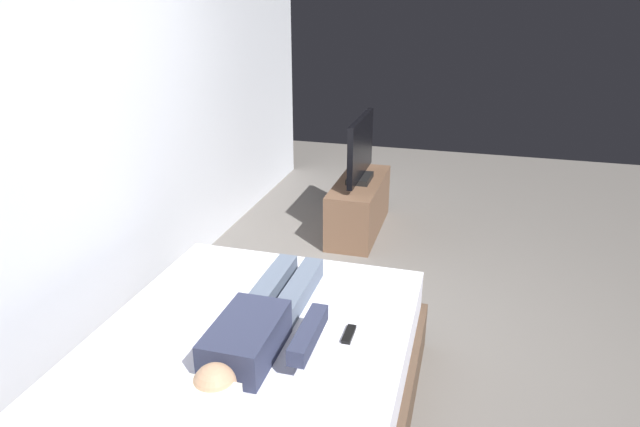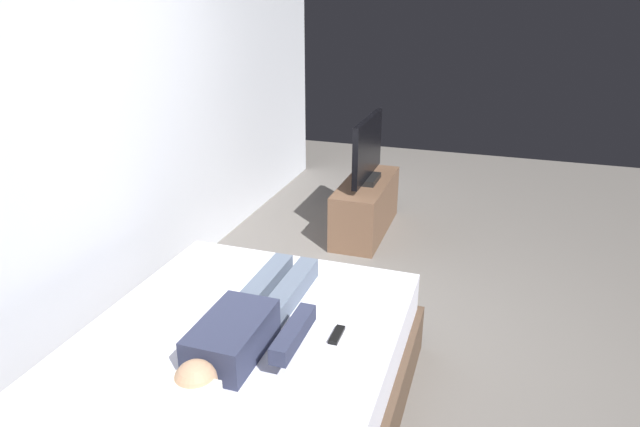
% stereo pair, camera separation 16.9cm
% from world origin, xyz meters
% --- Properties ---
extents(ground_plane, '(10.00, 10.00, 0.00)m').
position_xyz_m(ground_plane, '(0.00, 0.00, 0.00)').
color(ground_plane, slate).
extents(back_wall, '(6.40, 0.10, 2.80)m').
position_xyz_m(back_wall, '(0.40, 1.67, 1.40)').
color(back_wall, silver).
rests_on(back_wall, ground).
extents(bed, '(1.97, 1.60, 0.54)m').
position_xyz_m(bed, '(-0.75, 0.42, 0.26)').
color(bed, brown).
rests_on(bed, ground).
extents(pillow, '(0.48, 0.34, 0.12)m').
position_xyz_m(pillow, '(-1.41, 0.42, 0.60)').
color(pillow, silver).
rests_on(pillow, bed).
extents(person, '(1.26, 0.46, 0.18)m').
position_xyz_m(person, '(-0.72, 0.35, 0.62)').
color(person, '#2D334C').
rests_on(person, bed).
extents(remote, '(0.15, 0.04, 0.02)m').
position_xyz_m(remote, '(-0.57, -0.05, 0.55)').
color(remote, black).
rests_on(remote, bed).
extents(tv_stand, '(1.10, 0.40, 0.50)m').
position_xyz_m(tv_stand, '(1.91, 0.41, 0.25)').
color(tv_stand, brown).
rests_on(tv_stand, ground).
extents(tv, '(0.88, 0.20, 0.59)m').
position_xyz_m(tv, '(1.91, 0.41, 0.78)').
color(tv, black).
rests_on(tv, tv_stand).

